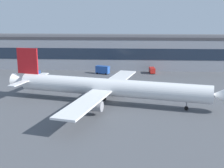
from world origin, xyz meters
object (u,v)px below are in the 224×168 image
object	(u,v)px
airliner	(108,87)
crew_van	(152,70)
pushback_tractor	(37,73)
stair_truck	(103,70)

from	to	relation	value
airliner	crew_van	xyz separation A→B (m)	(16.28, 46.70, -3.41)
airliner	crew_van	bearing A→B (deg)	70.78
airliner	crew_van	size ratio (longest dim) A/B	12.19
pushback_tractor	airliner	bearing A→B (deg)	-49.48
airliner	stair_truck	xyz separation A→B (m)	(-5.50, 44.10, -2.89)
airliner	pushback_tractor	world-z (taller)	airliner
stair_truck	crew_van	bearing A→B (deg)	6.82
airliner	crew_van	distance (m)	49.58
pushback_tractor	crew_van	bearing A→B (deg)	8.00
crew_van	stair_truck	size ratio (longest dim) A/B	0.83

